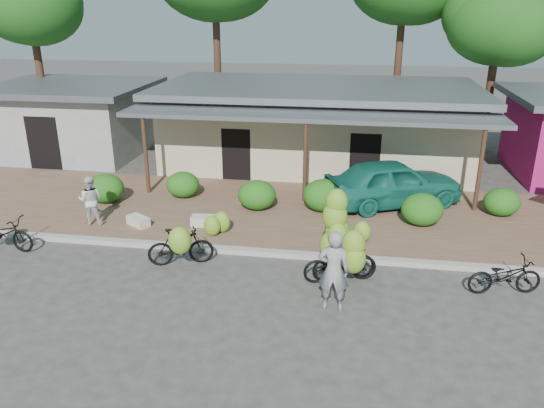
{
  "coord_description": "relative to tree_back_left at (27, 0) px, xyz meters",
  "views": [
    {
      "loc": [
        1.59,
        -10.91,
        6.51
      ],
      "look_at": [
        -0.6,
        2.82,
        1.2
      ],
      "focal_mm": 35.0,
      "sensor_mm": 36.0,
      "label": 1
    }
  ],
  "objects": [
    {
      "name": "hedge_0",
      "position": [
        7.04,
        -8.19,
        -5.97
      ],
      "size": [
        1.26,
        1.13,
        0.98
      ],
      "primitive_type": "ellipsoid",
      "color": "#195012",
      "rests_on": "sidewalk"
    },
    {
      "name": "bike_far_left",
      "position": [
        5.75,
        -11.98,
        -6.02
      ],
      "size": [
        1.94,
        1.3,
        1.39
      ],
      "rotation": [
        0.0,
        0.0,
        1.48
      ],
      "color": "black",
      "rests_on": "ground"
    },
    {
      "name": "hedge_1",
      "position": [
        9.47,
        -7.28,
        -6.01
      ],
      "size": [
        1.16,
        1.04,
        0.9
      ],
      "primitive_type": "ellipsoid",
      "color": "#195012",
      "rests_on": "sidewalk"
    },
    {
      "name": "sack_far",
      "position": [
        8.89,
        -9.94,
        -6.32
      ],
      "size": [
        0.83,
        0.74,
        0.28
      ],
      "primitive_type": "cube",
      "rotation": [
        0.0,
        0.0,
        -0.6
      ],
      "color": "beige",
      "rests_on": "sidewalk"
    },
    {
      "name": "hedge_2",
      "position": [
        12.22,
        -8.02,
        -5.98
      ],
      "size": [
        1.25,
        1.13,
        0.98
      ],
      "primitive_type": "ellipsoid",
      "color": "#195012",
      "rests_on": "sidewalk"
    },
    {
      "name": "loose_banana_b",
      "position": [
        11.33,
        -10.32,
        -6.16
      ],
      "size": [
        0.49,
        0.42,
        0.61
      ],
      "primitive_type": "ellipsoid",
      "color": "#8EBA2E",
      "rests_on": "sidewalk"
    },
    {
      "name": "ground",
      "position": [
        13.69,
        -13.11,
        -6.58
      ],
      "size": [
        100.0,
        100.0,
        0.0
      ],
      "primitive_type": "plane",
      "color": "#3C3A38",
      "rests_on": "ground"
    },
    {
      "name": "shop_grey",
      "position": [
        2.69,
        -2.12,
        -4.97
      ],
      "size": [
        7.0,
        6.0,
        3.15
      ],
      "color": "#A6A5A1",
      "rests_on": "ground"
    },
    {
      "name": "bike_right",
      "position": [
        15.26,
        -12.34,
        -5.89
      ],
      "size": [
        1.67,
        1.35,
        1.59
      ],
      "rotation": [
        0.0,
        0.0,
        1.92
      ],
      "color": "black",
      "rests_on": "ground"
    },
    {
      "name": "loose_banana_a",
      "position": [
        11.54,
        -10.03,
        -6.14
      ],
      "size": [
        0.52,
        0.44,
        0.65
      ],
      "primitive_type": "ellipsoid",
      "color": "#8EBA2E",
      "rests_on": "sidewalk"
    },
    {
      "name": "bike_left",
      "position": [
        10.97,
        -12.1,
        -5.98
      ],
      "size": [
        1.79,
        1.37,
        1.35
      ],
      "rotation": [
        0.0,
        0.0,
        1.9
      ],
      "color": "black",
      "rests_on": "ground"
    },
    {
      "name": "sack_near",
      "position": [
        10.92,
        -9.62,
        -6.31
      ],
      "size": [
        0.87,
        0.45,
        0.3
      ],
      "primitive_type": "cube",
      "rotation": [
        0.0,
        0.0,
        0.06
      ],
      "color": "beige",
      "rests_on": "sidewalk"
    },
    {
      "name": "curb",
      "position": [
        13.69,
        -11.11,
        -6.51
      ],
      "size": [
        60.0,
        0.25,
        0.15
      ],
      "primitive_type": "cube",
      "color": "#A8A399",
      "rests_on": "ground"
    },
    {
      "name": "vendor",
      "position": [
        14.98,
        -13.55,
        -5.62
      ],
      "size": [
        0.71,
        0.48,
        1.92
      ],
      "primitive_type": "imported",
      "rotation": [
        0.0,
        0.0,
        3.11
      ],
      "color": "gray",
      "rests_on": "ground"
    },
    {
      "name": "hedge_5",
      "position": [
        20.02,
        -7.32,
        -6.02
      ],
      "size": [
        1.14,
        1.02,
        0.89
      ],
      "primitive_type": "ellipsoid",
      "color": "#195012",
      "rests_on": "sidewalk"
    },
    {
      "name": "hedge_4",
      "position": [
        17.43,
        -8.52,
        -5.97
      ],
      "size": [
        1.27,
        1.14,
        0.99
      ],
      "primitive_type": "ellipsoid",
      "color": "#195012",
      "rests_on": "sidewalk"
    },
    {
      "name": "loose_banana_c",
      "position": [
        15.64,
        -10.08,
        -6.15
      ],
      "size": [
        0.5,
        0.42,
        0.62
      ],
      "primitive_type": "ellipsoid",
      "color": "#8EBA2E",
      "rests_on": "sidewalk"
    },
    {
      "name": "tree_near_right",
      "position": [
        21.0,
        1.5,
        -0.81
      ],
      "size": [
        4.7,
        4.55,
        7.52
      ],
      "color": "#432B1B",
      "rests_on": "ground"
    },
    {
      "name": "tree_back_left",
      "position": [
        0.0,
        0.0,
        0.0
      ],
      "size": [
        4.89,
        4.74,
        8.4
      ],
      "color": "#432B1B",
      "rests_on": "ground"
    },
    {
      "name": "hedge_3",
      "position": [
        14.39,
        -7.81,
        -5.94
      ],
      "size": [
        1.35,
        1.21,
        1.05
      ],
      "primitive_type": "ellipsoid",
      "color": "#195012",
      "rests_on": "sidewalk"
    },
    {
      "name": "bike_far_right",
      "position": [
        18.97,
        -12.22,
        -6.12
      ],
      "size": [
        1.84,
        0.95,
        0.92
      ],
      "rotation": [
        0.0,
        0.0,
        1.77
      ],
      "color": "black",
      "rests_on": "ground"
    },
    {
      "name": "teal_van",
      "position": [
        16.62,
        -6.91,
        -5.68
      ],
      "size": [
        4.94,
        3.59,
        1.56
      ],
      "primitive_type": "imported",
      "rotation": [
        0.0,
        0.0,
        2.0
      ],
      "color": "#176A58",
      "rests_on": "sidewalk"
    },
    {
      "name": "bike_center",
      "position": [
        15.02,
        -12.0,
        -5.75
      ],
      "size": [
        1.97,
        1.39,
        2.24
      ],
      "rotation": [
        0.0,
        0.0,
        1.88
      ],
      "color": "black",
      "rests_on": "ground"
    },
    {
      "name": "shop_main",
      "position": [
        13.69,
        -2.18,
        -4.86
      ],
      "size": [
        13.0,
        8.5,
        3.35
      ],
      "color": "#B9A88C",
      "rests_on": "ground"
    },
    {
      "name": "sidewalk",
      "position": [
        13.69,
        -8.11,
        -6.52
      ],
      "size": [
        60.0,
        6.0,
        0.12
      ],
      "primitive_type": "cube",
      "color": "#875F49",
      "rests_on": "ground"
    },
    {
      "name": "bystander",
      "position": [
        7.46,
        -10.02,
        -5.7
      ],
      "size": [
        0.82,
        0.69,
        1.53
      ],
      "primitive_type": "imported",
      "rotation": [
        0.0,
        0.0,
        3.3
      ],
      "color": "silver",
      "rests_on": "sidewalk"
    }
  ]
}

